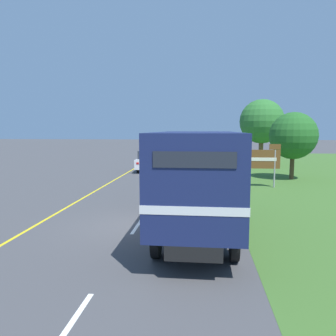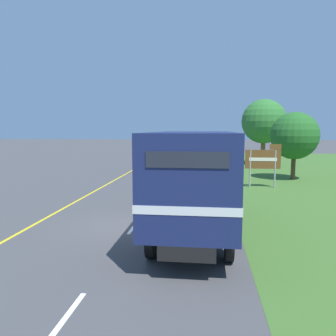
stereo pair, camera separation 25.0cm
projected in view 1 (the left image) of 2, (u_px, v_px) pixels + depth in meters
The scene contains 13 objects.
ground_plane at pixel (137, 226), 11.85m from camera, with size 200.00×200.00×0.00m, color #444447.
edge_line_yellow at pixel (115, 179), 22.83m from camera, with size 0.12×54.11×0.01m, color yellow.
centre_dash_nearest at pixel (66, 331), 5.67m from camera, with size 0.12×2.60×0.01m, color white.
centre_dash_near at pixel (139, 223), 12.19m from camera, with size 0.12×2.60×0.01m, color white.
centre_dash_mid_a at pixel (161, 190), 18.71m from camera, with size 0.12×2.60×0.01m, color white.
centre_dash_mid_b at pixel (172, 175), 25.22m from camera, with size 0.12×2.60×0.01m, color white.
centre_dash_far at pixel (178, 165), 31.74m from camera, with size 0.12×2.60×0.01m, color white.
centre_dash_farthest at pixel (182, 159), 38.26m from camera, with size 0.12×2.60×0.01m, color white.
horse_trailer_truck at pixel (197, 175), 11.15m from camera, with size 2.45×8.58×3.40m.
lead_car_white at pixel (150, 160), 27.31m from camera, with size 1.80×4.05×1.74m.
highway_sign at pixel (263, 160), 19.56m from camera, with size 2.07×0.09×2.61m.
roadside_tree_near at pixel (293, 136), 22.58m from camera, with size 3.25×3.25×4.67m.
roadside_tree_mid at pixel (262, 122), 32.00m from camera, with size 4.31×4.31×6.40m.
Camera 1 is at (2.32, -11.34, 3.48)m, focal length 35.00 mm.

